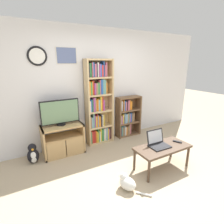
# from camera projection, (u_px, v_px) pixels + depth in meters

# --- Properties ---
(ground_plane) EXTENTS (18.00, 18.00, 0.00)m
(ground_plane) POSITION_uv_depth(u_px,v_px,m) (144.00, 180.00, 2.87)
(ground_plane) COLOR tan
(wall_back) EXTENTS (6.13, 0.09, 2.60)m
(wall_back) POSITION_uv_depth(u_px,v_px,m) (96.00, 87.00, 4.03)
(wall_back) COLOR silver
(wall_back) RESTS_ON ground_plane
(tv_stand) EXTENTS (0.82, 0.45, 0.63)m
(tv_stand) POSITION_uv_depth(u_px,v_px,m) (63.00, 139.00, 3.64)
(tv_stand) COLOR tan
(tv_stand) RESTS_ON ground_plane
(television) EXTENTS (0.76, 0.18, 0.52)m
(television) POSITION_uv_depth(u_px,v_px,m) (60.00, 112.00, 3.50)
(television) COLOR black
(television) RESTS_ON tv_stand
(bookshelf_tall) EXTENTS (0.62, 0.26, 1.93)m
(bookshelf_tall) POSITION_uv_depth(u_px,v_px,m) (98.00, 104.00, 3.98)
(bookshelf_tall) COLOR tan
(bookshelf_tall) RESTS_ON ground_plane
(bookshelf_short) EXTENTS (0.65, 0.24, 1.03)m
(bookshelf_short) POSITION_uv_depth(u_px,v_px,m) (126.00, 117.00, 4.49)
(bookshelf_short) COLOR brown
(bookshelf_short) RESTS_ON ground_plane
(coffee_table) EXTENTS (1.01, 0.47, 0.43)m
(coffee_table) POSITION_uv_depth(u_px,v_px,m) (162.00, 149.00, 3.10)
(coffee_table) COLOR #4C3828
(coffee_table) RESTS_ON ground_plane
(laptop) EXTENTS (0.36, 0.31, 0.27)m
(laptop) POSITION_uv_depth(u_px,v_px,m) (158.00, 142.00, 3.10)
(laptop) COLOR #232326
(laptop) RESTS_ON coffee_table
(remote_near_laptop) EXTENTS (0.11, 0.16, 0.02)m
(remote_near_laptop) POSITION_uv_depth(u_px,v_px,m) (177.00, 142.00, 3.25)
(remote_near_laptop) COLOR black
(remote_near_laptop) RESTS_ON coffee_table
(cat) EXTENTS (0.36, 0.48, 0.26)m
(cat) POSITION_uv_depth(u_px,v_px,m) (127.00, 183.00, 2.65)
(cat) COLOR white
(cat) RESTS_ON ground_plane
(penguin_figurine) EXTENTS (0.21, 0.19, 0.40)m
(penguin_figurine) POSITION_uv_depth(u_px,v_px,m) (33.00, 154.00, 3.31)
(penguin_figurine) COLOR black
(penguin_figurine) RESTS_ON ground_plane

